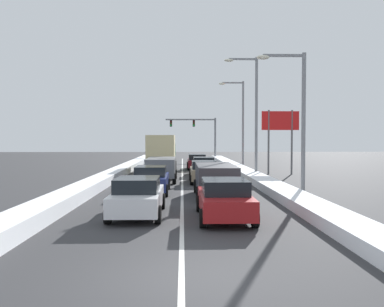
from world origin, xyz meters
TOP-DOWN VIEW (x-y plane):
  - ground_plane at (0.00, 20.50)m, footprint 133.22×133.22m
  - lane_stripe_between_right_lane_and_center_lane at (-0.00, 25.62)m, footprint 0.14×56.36m
  - snow_bank_right_shoulder at (5.30, 25.62)m, footprint 1.47×56.36m
  - snow_bank_left_shoulder at (-5.30, 25.62)m, footprint 1.32×56.36m
  - sedan_red_right_lane_nearest at (1.60, 6.50)m, footprint 2.00×4.50m
  - suv_charcoal_right_lane_second at (1.74, 12.35)m, footprint 2.16×4.90m
  - sedan_tan_right_lane_third at (1.50, 19.20)m, footprint 2.00×4.50m
  - sedan_black_right_lane_fourth at (1.77, 25.17)m, footprint 2.00×4.50m
  - sedan_maroon_right_lane_fifth at (1.46, 31.61)m, footprint 2.00×4.50m
  - sedan_white_center_lane_nearest at (-1.74, 7.21)m, footprint 2.00×4.50m
  - sedan_navy_center_lane_second at (-1.74, 13.91)m, footprint 2.00×4.50m
  - suv_gray_center_lane_third at (-1.49, 20.06)m, footprint 2.16×4.90m
  - box_truck_center_lane_fourth at (-1.86, 27.82)m, footprint 2.53×7.20m
  - sedan_silver_center_lane_fifth at (-1.85, 36.24)m, footprint 2.00×4.50m
  - traffic_light_gantry at (2.57, 51.23)m, footprint 7.54×0.47m
  - street_lamp_right_near at (6.11, 12.81)m, footprint 2.66×0.36m
  - street_lamp_right_mid at (5.53, 23.06)m, footprint 2.66×0.36m
  - street_lamp_right_far at (6.01, 33.30)m, footprint 2.66×0.36m
  - roadside_sign_right at (8.38, 25.58)m, footprint 3.20×0.16m

SIDE VIEW (x-z plane):
  - ground_plane at x=0.00m, z-range 0.00..0.00m
  - lane_stripe_between_right_lane_and_center_lane at x=0.00m, z-range 0.00..0.01m
  - snow_bank_right_shoulder at x=5.30m, z-range 0.00..0.46m
  - snow_bank_left_shoulder at x=-5.30m, z-range 0.00..0.60m
  - sedan_red_right_lane_nearest at x=1.60m, z-range 0.01..1.52m
  - sedan_tan_right_lane_third at x=1.50m, z-range 0.01..1.52m
  - sedan_black_right_lane_fourth at x=1.77m, z-range 0.01..1.52m
  - sedan_maroon_right_lane_fifth at x=1.46m, z-range 0.01..1.52m
  - sedan_white_center_lane_nearest at x=-1.74m, z-range 0.01..1.52m
  - sedan_navy_center_lane_second at x=-1.74m, z-range 0.01..1.52m
  - sedan_silver_center_lane_fifth at x=-1.85m, z-range 0.01..1.52m
  - suv_charcoal_right_lane_second at x=1.74m, z-range 0.18..1.85m
  - suv_gray_center_lane_third at x=-1.49m, z-range 0.18..1.85m
  - box_truck_center_lane_fourth at x=-1.86m, z-range 0.22..3.58m
  - roadside_sign_right at x=8.38m, z-range 1.27..6.77m
  - traffic_light_gantry at x=2.57m, z-range 1.40..7.60m
  - street_lamp_right_near at x=6.11m, z-range 0.79..8.39m
  - street_lamp_right_far at x=6.01m, z-range 0.83..9.87m
  - street_lamp_right_mid at x=5.53m, z-range 0.83..10.29m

